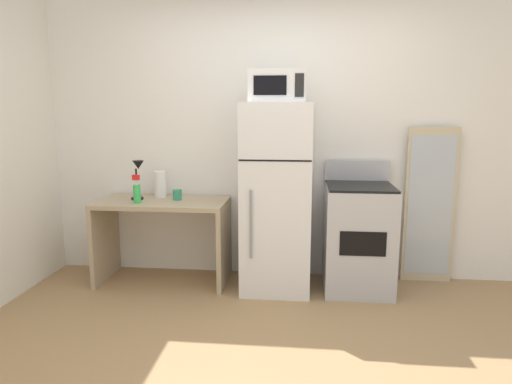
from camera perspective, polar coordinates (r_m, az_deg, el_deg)
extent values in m
plane|color=#9E7A51|center=(2.98, 0.92, -21.01)|extent=(12.00, 12.00, 0.00)
cube|color=white|center=(4.25, 2.97, 6.89)|extent=(5.00, 0.10, 2.60)
cube|color=tan|center=(4.16, -11.64, -1.31)|extent=(1.15, 0.57, 0.04)
cube|color=tan|center=(4.44, -18.36, -5.86)|extent=(0.04, 0.57, 0.71)
cube|color=tan|center=(4.12, -3.99, -6.61)|extent=(0.04, 0.57, 0.71)
cylinder|color=black|center=(4.26, -14.59, -0.76)|extent=(0.11, 0.11, 0.02)
cylinder|color=black|center=(4.24, -14.68, 1.09)|extent=(0.02, 0.02, 0.26)
cone|color=black|center=(4.18, -14.49, 3.30)|extent=(0.10, 0.10, 0.08)
cylinder|color=green|center=(4.07, -14.62, -0.25)|extent=(0.06, 0.06, 0.16)
cylinder|color=white|center=(4.05, -14.68, 1.18)|extent=(0.02, 0.02, 0.04)
cube|color=red|center=(4.04, -14.76, 1.78)|extent=(0.06, 0.03, 0.04)
cylinder|color=#338C66|center=(4.14, -9.80, -0.34)|extent=(0.08, 0.08, 0.09)
cylinder|color=white|center=(4.30, -11.83, 0.96)|extent=(0.11, 0.11, 0.24)
cube|color=white|center=(3.93, 2.61, -0.68)|extent=(0.58, 0.63, 1.61)
cube|color=black|center=(3.57, 2.36, 3.93)|extent=(0.57, 0.00, 0.01)
cylinder|color=gray|center=(3.66, -0.64, -4.07)|extent=(0.02, 0.02, 0.56)
cube|color=silver|center=(3.85, 2.71, 13.04)|extent=(0.46, 0.34, 0.26)
cube|color=black|center=(3.68, 1.76, 13.17)|extent=(0.26, 0.01, 0.15)
cube|color=black|center=(3.67, 5.44, 13.14)|extent=(0.07, 0.01, 0.18)
cube|color=#B7B7BC|center=(4.05, 12.64, -5.72)|extent=(0.57, 0.60, 0.90)
cube|color=black|center=(3.95, 12.89, 0.70)|extent=(0.55, 0.58, 0.02)
cube|color=#B7B7BC|center=(4.21, 12.50, 2.67)|extent=(0.57, 0.04, 0.18)
cube|color=black|center=(3.75, 13.19, -6.33)|extent=(0.37, 0.01, 0.20)
cube|color=#C6B793|center=(4.37, 20.84, -1.63)|extent=(0.44, 0.03, 1.40)
cube|color=#B2BCC6|center=(4.35, 20.89, -1.67)|extent=(0.39, 0.00, 1.26)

